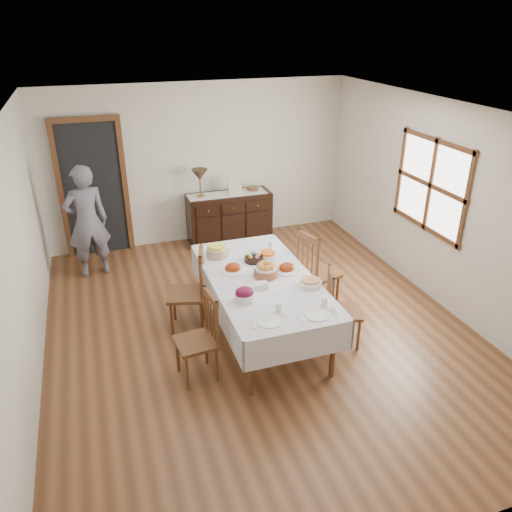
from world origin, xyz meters
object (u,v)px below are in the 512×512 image
object	(u,v)px
chair_left_near	(200,337)
person	(87,218)
chair_left_far	(191,289)
chair_right_near	(340,307)
sideboard	(229,217)
dining_table	(261,285)
table_lamp	(200,176)
chair_right_far	(315,270)

from	to	relation	value
chair_left_near	person	xyz separation A→B (m)	(-0.99, 2.80, 0.40)
chair_left_near	chair_left_far	xyz separation A→B (m)	(0.10, 0.93, 0.05)
person	chair_right_near	bearing A→B (deg)	122.26
chair_left_near	sideboard	bearing A→B (deg)	152.96
dining_table	table_lamp	world-z (taller)	table_lamp
chair_left_near	sideboard	world-z (taller)	chair_left_near
dining_table	table_lamp	distance (m)	2.89
chair_right_far	person	bearing A→B (deg)	39.88
chair_left_far	sideboard	size ratio (longest dim) A/B	0.76
chair_right_far	table_lamp	size ratio (longest dim) A/B	2.35
chair_left_near	person	world-z (taller)	person
chair_right_far	chair_left_near	bearing A→B (deg)	102.37
chair_left_far	chair_right_far	xyz separation A→B (m)	(1.62, -0.05, 0.01)
chair_right_near	table_lamp	size ratio (longest dim) A/B	2.05
chair_right_far	table_lamp	bearing A→B (deg)	5.70
chair_left_near	person	distance (m)	3.00
chair_left_near	sideboard	size ratio (longest dim) A/B	0.69
chair_left_near	table_lamp	size ratio (longest dim) A/B	2.11
sideboard	person	distance (m)	2.38
chair_right_near	person	bearing A→B (deg)	63.48
chair_right_far	table_lamp	world-z (taller)	table_lamp
chair_left_near	chair_right_far	size ratio (longest dim) A/B	0.90
dining_table	table_lamp	xyz separation A→B (m)	(-0.05, 2.85, 0.50)
chair_right_far	table_lamp	distance (m)	2.71
table_lamp	chair_right_far	bearing A→B (deg)	-69.49
chair_right_far	sideboard	xyz separation A→B (m)	(-0.44, 2.47, -0.13)
person	chair_right_far	bearing A→B (deg)	132.85
chair_right_near	chair_left_near	bearing A→B (deg)	111.81
dining_table	chair_right_near	world-z (taller)	chair_right_near
table_lamp	chair_left_far	bearing A→B (deg)	-106.11
dining_table	chair_right_far	size ratio (longest dim) A/B	2.11
chair_left_far	sideboard	bearing A→B (deg)	169.32
dining_table	person	size ratio (longest dim) A/B	1.28
sideboard	person	world-z (taller)	person
dining_table	chair_left_near	world-z (taller)	chair_left_near
table_lamp	chair_right_near	bearing A→B (deg)	-75.31
dining_table	person	distance (m)	2.95
dining_table	sideboard	xyz separation A→B (m)	(0.43, 2.85, -0.27)
chair_right_far	table_lamp	xyz separation A→B (m)	(-0.92, 2.46, 0.65)
chair_left_near	chair_left_far	world-z (taller)	chair_left_far
chair_left_far	chair_right_near	distance (m)	1.78
sideboard	table_lamp	size ratio (longest dim) A/B	3.04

